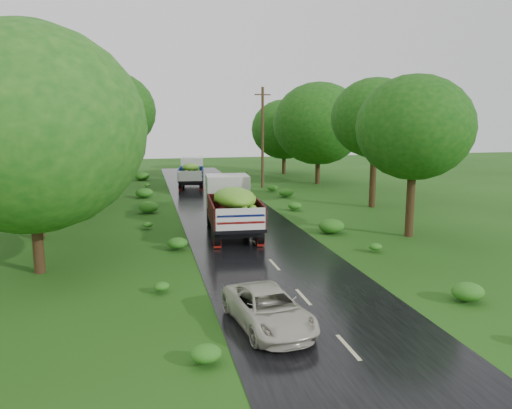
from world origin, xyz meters
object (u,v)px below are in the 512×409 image
object	(u,v)px
car	(268,309)
utility_pole	(263,137)
truck_far	(192,171)
truck_near	(232,203)

from	to	relation	value
car	utility_pole	distance (m)	30.23
car	utility_pole	world-z (taller)	utility_pole
truck_far	car	bearing A→B (deg)	-83.55
truck_far	truck_near	bearing A→B (deg)	-81.20
truck_far	utility_pole	distance (m)	7.22
truck_near	truck_far	distance (m)	19.02
truck_near	utility_pole	xyz separation A→B (m)	(5.76, 16.73, 2.86)
car	utility_pole	xyz separation A→B (m)	(6.85, 29.18, 3.94)
truck_far	utility_pole	size ratio (longest dim) A/B	0.70
truck_near	utility_pole	bearing A→B (deg)	74.56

